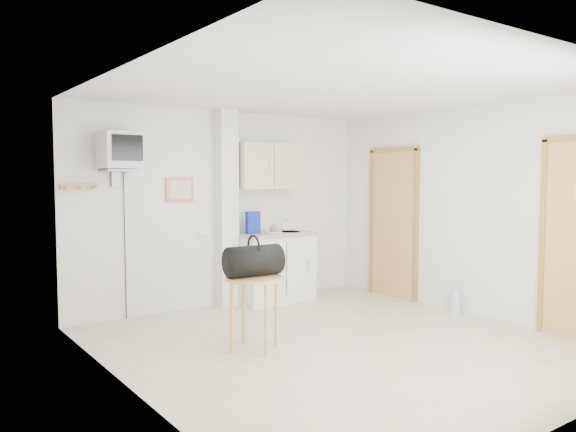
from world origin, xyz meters
TOP-DOWN VIEW (x-y plane):
  - ground at (0.00, 0.00)m, footprint 4.50×4.50m
  - room_envelope at (0.24, 0.09)m, footprint 4.24×4.54m
  - kitchenette at (0.57, 2.00)m, footprint 1.03×0.58m
  - crt_television at (-1.45, 2.02)m, footprint 0.44×0.45m
  - round_table at (-0.77, 0.35)m, footprint 0.56×0.56m
  - duffel_bag at (-0.76, 0.39)m, footprint 0.55×0.32m
  - water_bottle at (1.98, 0.12)m, footprint 0.11×0.11m

SIDE VIEW (x-z plane):
  - ground at x=0.00m, z-range 0.00..0.00m
  - water_bottle at x=1.98m, z-range -0.02..0.32m
  - round_table at x=-0.77m, z-range 0.24..0.95m
  - kitchenette at x=0.57m, z-range -0.25..1.85m
  - duffel_bag at x=-0.76m, z-range 0.66..1.06m
  - room_envelope at x=0.24m, z-range 0.26..2.81m
  - crt_television at x=-1.45m, z-range 0.86..3.01m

